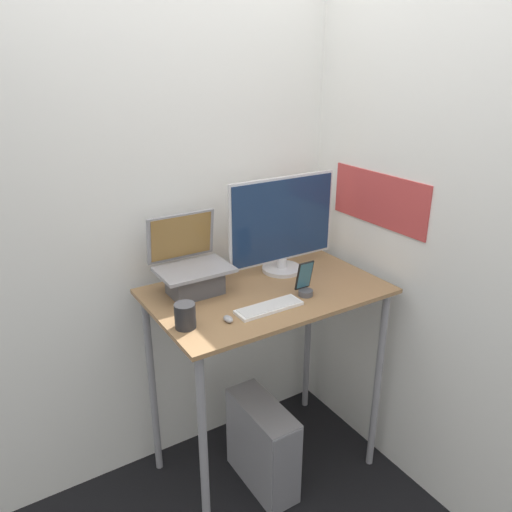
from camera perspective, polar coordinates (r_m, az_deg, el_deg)
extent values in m
plane|color=black|center=(2.77, 5.31, -26.77)|extent=(12.00, 12.00, 0.00)
cube|color=white|center=(2.60, -3.90, 4.39)|extent=(6.00, 0.05, 2.60)
cube|color=white|center=(2.42, 18.37, 1.96)|extent=(0.05, 6.00, 2.60)
cube|color=#BF3F3F|center=(2.52, 13.83, 6.29)|extent=(0.01, 0.62, 0.26)
cube|color=#936D47|center=(2.35, 1.20, -4.03)|extent=(1.09, 0.68, 0.02)
cylinder|color=gray|center=(2.24, -5.97, -22.18)|extent=(0.04, 0.04, 1.04)
cylinder|color=gray|center=(2.71, 13.72, -13.94)|extent=(0.04, 0.04, 1.04)
cylinder|color=gray|center=(2.66, -11.76, -14.44)|extent=(0.04, 0.04, 1.04)
cylinder|color=gray|center=(3.07, 5.95, -8.82)|extent=(0.04, 0.04, 1.04)
cube|color=#4C4C51|center=(2.30, -6.99, -3.02)|extent=(0.23, 0.16, 0.11)
cube|color=gray|center=(2.27, -7.06, -1.56)|extent=(0.33, 0.23, 0.02)
cube|color=gray|center=(2.34, -8.57, 2.23)|extent=(0.33, 0.04, 0.23)
cube|color=olive|center=(2.33, -8.50, 2.21)|extent=(0.30, 0.03, 0.20)
cylinder|color=silver|center=(2.54, 2.96, -1.48)|extent=(0.20, 0.20, 0.02)
cylinder|color=silver|center=(2.53, 2.98, -0.74)|extent=(0.05, 0.05, 0.05)
cube|color=silver|center=(2.46, 3.02, 4.19)|extent=(0.60, 0.01, 0.43)
cube|color=navy|center=(2.45, 3.13, 4.14)|extent=(0.58, 0.01, 0.40)
cube|color=white|center=(2.16, 1.50, -5.91)|extent=(0.30, 0.10, 0.01)
cube|color=silver|center=(2.16, 1.50, -5.71)|extent=(0.28, 0.08, 0.00)
ellipsoid|color=#99999E|center=(2.07, -3.20, -7.19)|extent=(0.03, 0.05, 0.02)
cylinder|color=#4C4C51|center=(2.29, 5.69, -4.20)|extent=(0.07, 0.07, 0.03)
cube|color=black|center=(2.27, 5.55, -2.22)|extent=(0.08, 0.04, 0.14)
cube|color=#336072|center=(2.26, 5.62, -2.23)|extent=(0.07, 0.03, 0.13)
cube|color=gray|center=(2.72, 0.71, -20.75)|extent=(0.18, 0.44, 0.48)
cube|color=slate|center=(2.58, 3.62, -23.53)|extent=(0.17, 0.01, 0.45)
cylinder|color=#262628|center=(2.02, -8.10, -6.78)|extent=(0.09, 0.09, 0.10)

